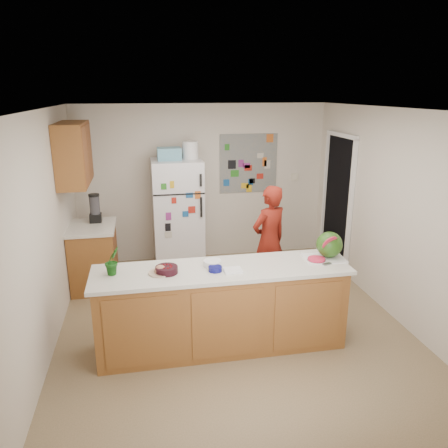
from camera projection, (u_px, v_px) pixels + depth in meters
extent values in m
cube|color=brown|center=(231.00, 322.00, 5.31)|extent=(4.00, 4.50, 0.02)
cube|color=beige|center=(203.00, 183.00, 7.06)|extent=(4.00, 0.02, 2.50)
cube|color=beige|center=(44.00, 233.00, 4.58)|extent=(0.02, 4.50, 2.50)
cube|color=beige|center=(393.00, 214.00, 5.30)|extent=(0.02, 4.50, 2.50)
cube|color=white|center=(232.00, 108.00, 4.57)|extent=(4.00, 4.50, 0.02)
cube|color=black|center=(338.00, 203.00, 6.73)|extent=(0.03, 0.85, 2.04)
cube|color=brown|center=(222.00, 309.00, 4.67)|extent=(2.60, 0.62, 0.88)
cube|color=silver|center=(222.00, 270.00, 4.54)|extent=(2.68, 0.70, 0.04)
cube|color=brown|center=(94.00, 258.00, 6.15)|extent=(0.60, 0.80, 0.86)
cube|color=silver|center=(91.00, 227.00, 6.02)|extent=(0.64, 0.84, 0.04)
cube|color=brown|center=(74.00, 154.00, 5.65)|extent=(0.35, 1.00, 0.80)
cube|color=silver|center=(178.00, 214.00, 6.74)|extent=(0.75, 0.70, 1.70)
cube|color=#5999B2|center=(169.00, 154.00, 6.45)|extent=(0.35, 0.28, 0.18)
cube|color=slate|center=(248.00, 163.00, 7.09)|extent=(0.95, 0.01, 0.95)
imported|color=maroon|center=(269.00, 241.00, 5.85)|extent=(0.65, 0.56, 1.51)
cylinder|color=black|center=(95.00, 209.00, 6.13)|extent=(0.14, 0.14, 0.38)
cube|color=white|center=(324.00, 258.00, 4.78)|extent=(0.45, 0.35, 0.01)
sphere|color=#1B5115|center=(329.00, 245.00, 4.77)|extent=(0.28, 0.28, 0.28)
cylinder|color=#E4365D|center=(316.00, 259.00, 4.71)|extent=(0.19, 0.19, 0.02)
cylinder|color=black|center=(167.00, 270.00, 4.40)|extent=(0.30, 0.30, 0.07)
cylinder|color=silver|center=(212.00, 263.00, 4.58)|extent=(0.21, 0.21, 0.06)
cylinder|color=#0C0D57|center=(215.00, 269.00, 4.45)|extent=(0.15, 0.15, 0.05)
cylinder|color=#BFB490|center=(160.00, 273.00, 4.40)|extent=(0.31, 0.31, 0.02)
cube|color=white|center=(233.00, 270.00, 4.45)|extent=(0.18, 0.16, 0.02)
cube|color=slate|center=(327.00, 264.00, 4.63)|extent=(0.11, 0.07, 0.01)
imported|color=#103A11|center=(112.00, 261.00, 4.34)|extent=(0.20, 0.20, 0.29)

